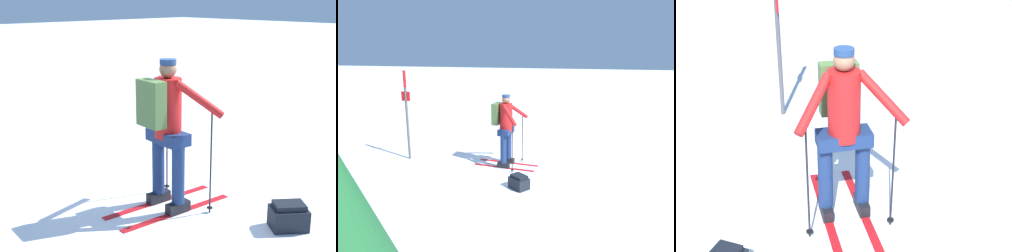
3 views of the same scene
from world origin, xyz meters
TOP-DOWN VIEW (x-y plane):
  - ground_plane at (0.00, 0.00)m, footprint 80.00×80.00m
  - skier at (0.59, 0.22)m, footprint 1.60×1.06m
  - trail_marker at (3.17, 0.31)m, footprint 0.24×0.07m

SIDE VIEW (x-z plane):
  - ground_plane at x=0.00m, z-range 0.00..0.00m
  - skier at x=0.59m, z-range 0.14..1.92m
  - trail_marker at x=3.17m, z-range 0.22..2.54m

